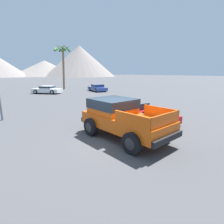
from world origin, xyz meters
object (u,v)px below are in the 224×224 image
Objects in this scene: orange_pickup_truck at (121,116)px; parked_car_white at (47,90)px; red_convertible_car at (146,115)px; parked_car_blue at (97,88)px; palm_tree_tall at (62,56)px.

orange_pickup_truck reaches higher than parked_car_white.
red_convertible_car is 1.02× the size of parked_car_white.
palm_tree_tall is (-2.87, 6.74, 5.46)m from parked_car_blue.
palm_tree_tall is at bearing 85.60° from red_convertible_car.
palm_tree_tall is at bearing 124.88° from parked_car_blue.
parked_car_white reaches higher than red_convertible_car.
parked_car_blue is at bearing 56.27° from orange_pickup_truck.
orange_pickup_truck is 21.61m from parked_car_blue.
red_convertible_car is 19.05m from parked_car_blue.
parked_car_blue reaches higher than red_convertible_car.
parked_car_blue reaches higher than parked_car_white.
parked_car_white is at bearing 78.11° from orange_pickup_truck.
palm_tree_tall reaches higher than parked_car_blue.
orange_pickup_truck is at bearing -153.41° from red_convertible_car.
palm_tree_tall is (5.32, 23.93, 5.66)m from red_convertible_car.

